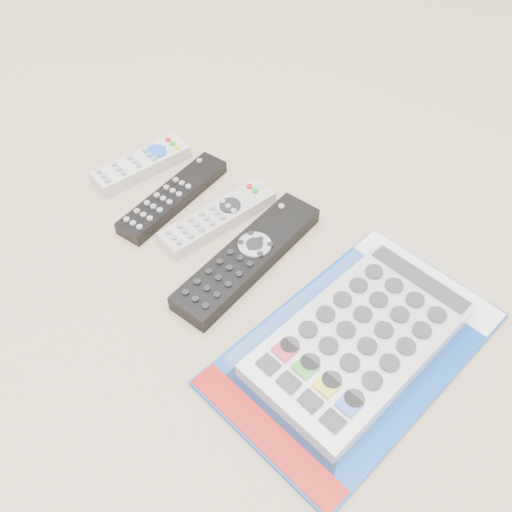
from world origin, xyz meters
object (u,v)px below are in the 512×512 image
Objects in this scene: remote_silver_dvd at (218,217)px; remote_large_black at (248,257)px; jumbo_remote_packaged at (360,338)px; remote_slim_black at (173,197)px; remote_small_grey at (141,164)px.

remote_silver_dvd is 0.09m from remote_large_black.
jumbo_remote_packaged reaches higher than remote_silver_dvd.
remote_silver_dvd is 0.76× the size of remote_large_black.
remote_slim_black is 1.07× the size of remote_silver_dvd.
remote_slim_black is at bearing -162.49° from remote_silver_dvd.
remote_small_grey is 0.87× the size of remote_silver_dvd.
remote_small_grey is 0.26m from remote_large_black.
remote_silver_dvd is at bearing 158.12° from remote_large_black.
jumbo_remote_packaged is at bearing -0.36° from remote_silver_dvd.
remote_small_grey is 0.45× the size of jumbo_remote_packaged.
remote_silver_dvd is 0.51× the size of jumbo_remote_packaged.
remote_small_grey is 0.81× the size of remote_slim_black.
remote_silver_dvd is (0.17, -0.01, -0.00)m from remote_small_grey.
remote_slim_black is at bearing -1.86° from remote_small_grey.
jumbo_remote_packaged reaches higher than remote_small_grey.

